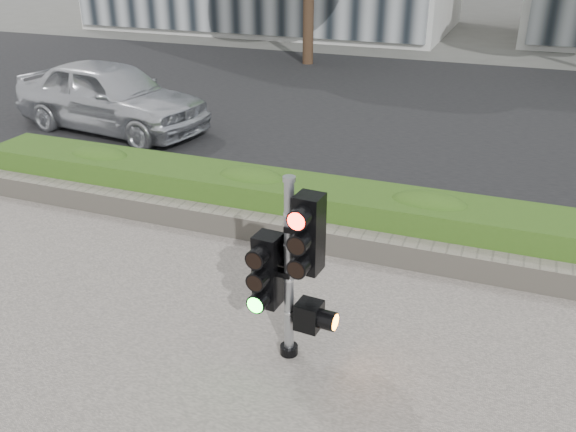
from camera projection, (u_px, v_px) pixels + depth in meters
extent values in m
plane|color=#51514C|center=(257.00, 321.00, 7.06)|extent=(120.00, 120.00, 0.00)
cube|color=black|center=(415.00, 109.00, 15.51)|extent=(60.00, 13.00, 0.02)
cube|color=gray|center=(337.00, 211.00, 9.70)|extent=(60.00, 0.25, 0.12)
cube|color=gray|center=(311.00, 236.00, 8.58)|extent=(12.00, 0.32, 0.34)
cube|color=#5F922D|center=(325.00, 208.00, 9.06)|extent=(12.00, 1.00, 0.68)
cylinder|color=black|center=(309.00, 2.00, 19.93)|extent=(0.36, 0.36, 4.03)
cylinder|color=black|center=(289.00, 349.00, 6.45)|extent=(0.19, 0.19, 0.10)
cylinder|color=gray|center=(289.00, 273.00, 6.06)|extent=(0.10, 0.10, 1.97)
cylinder|color=gray|center=(289.00, 179.00, 5.63)|extent=(0.12, 0.12, 0.05)
cube|color=#FF1107|center=(309.00, 233.00, 5.73)|extent=(0.27, 0.27, 0.79)
cube|color=#14E51E|center=(268.00, 270.00, 6.12)|extent=(0.27, 0.27, 0.79)
cube|color=black|center=(301.00, 241.00, 6.11)|extent=(0.27, 0.27, 0.54)
cube|color=orange|center=(309.00, 315.00, 6.19)|extent=(0.27, 0.27, 0.29)
imported|color=silver|center=(111.00, 96.00, 13.48)|extent=(4.79, 2.44, 1.56)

